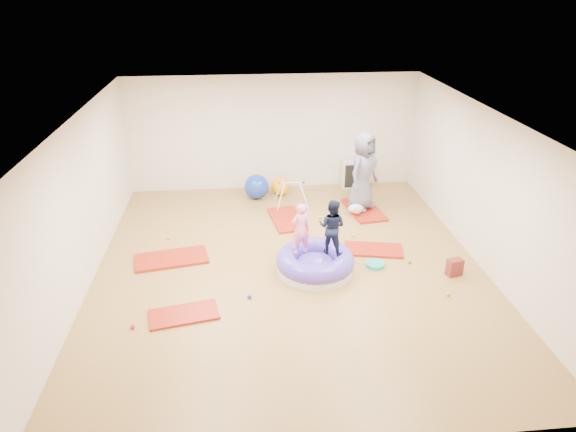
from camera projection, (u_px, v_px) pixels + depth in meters
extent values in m
cube|color=#A46E37|center=(290.00, 267.00, 9.43)|extent=(7.00, 8.00, 0.01)
cube|color=silver|center=(290.00, 117.00, 8.24)|extent=(7.00, 8.00, 0.01)
cube|color=beige|center=(273.00, 133.00, 12.44)|extent=(7.00, 0.01, 2.80)
cube|color=beige|center=(329.00, 350.00, 5.23)|extent=(7.00, 0.01, 2.80)
cube|color=beige|center=(81.00, 205.00, 8.52)|extent=(0.01, 8.00, 2.80)
cube|color=beige|center=(485.00, 190.00, 9.14)|extent=(0.01, 8.00, 2.80)
cube|color=#A7130E|center=(184.00, 315.00, 8.07)|extent=(1.16, 0.74, 0.04)
cube|color=#A7130E|center=(171.00, 259.00, 9.65)|extent=(1.44, 0.91, 0.06)
cube|color=#A7130E|center=(287.00, 219.00, 11.22)|extent=(0.81, 1.33, 0.05)
cube|color=#A7130E|center=(373.00, 250.00, 9.99)|extent=(1.21, 0.78, 0.05)
cube|color=#A7130E|center=(364.00, 210.00, 11.68)|extent=(0.83, 1.41, 0.06)
cylinder|color=silver|center=(315.00, 267.00, 9.27)|extent=(1.37, 1.37, 0.15)
torus|color=#513ABC|center=(315.00, 260.00, 9.21)|extent=(1.41, 1.41, 0.38)
ellipsoid|color=#513ABC|center=(315.00, 265.00, 9.25)|extent=(0.75, 0.75, 0.34)
imported|color=pink|center=(301.00, 226.00, 8.97)|extent=(0.41, 0.34, 0.96)
imported|color=black|center=(332.00, 224.00, 8.97)|extent=(0.62, 0.58, 1.02)
imported|color=#595B6A|center=(363.00, 171.00, 11.33)|extent=(1.01, 1.00, 1.77)
ellipsoid|color=#C6E7F5|center=(356.00, 209.00, 11.43)|extent=(0.35, 0.22, 0.20)
sphere|color=tan|center=(357.00, 211.00, 11.27)|extent=(0.16, 0.16, 0.16)
sphere|color=#DFB109|center=(169.00, 237.00, 10.42)|extent=(0.07, 0.07, 0.07)
sphere|color=#DFB109|center=(353.00, 235.00, 10.51)|extent=(0.07, 0.07, 0.07)
sphere|color=#DFB109|center=(448.00, 294.00, 8.57)|extent=(0.07, 0.07, 0.07)
sphere|color=#1636A2|center=(249.00, 297.00, 8.50)|extent=(0.07, 0.07, 0.07)
sphere|color=red|center=(351.00, 264.00, 9.46)|extent=(0.07, 0.07, 0.07)
sphere|color=red|center=(133.00, 327.00, 7.77)|extent=(0.07, 0.07, 0.07)
sphere|color=#DFB109|center=(320.00, 217.00, 11.29)|extent=(0.07, 0.07, 0.07)
sphere|color=#348630|center=(331.00, 232.00, 10.63)|extent=(0.07, 0.07, 0.07)
sphere|color=#348630|center=(410.00, 262.00, 9.53)|extent=(0.07, 0.07, 0.07)
sphere|color=#1636A2|center=(257.00, 187.00, 12.25)|extent=(0.58, 0.58, 0.58)
sphere|color=#FF9E02|center=(280.00, 186.00, 12.45)|extent=(0.44, 0.44, 0.44)
cylinder|color=silver|center=(281.00, 197.00, 11.61)|extent=(0.22, 0.22, 0.58)
cylinder|color=silver|center=(279.00, 189.00, 12.05)|extent=(0.22, 0.22, 0.58)
cylinder|color=silver|center=(304.00, 197.00, 11.66)|extent=(0.22, 0.22, 0.58)
cylinder|color=silver|center=(302.00, 188.00, 12.10)|extent=(0.22, 0.22, 0.58)
cylinder|color=silver|center=(292.00, 183.00, 11.75)|extent=(0.56, 0.03, 0.03)
sphere|color=red|center=(279.00, 183.00, 11.72)|extent=(0.07, 0.07, 0.07)
sphere|color=#1636A2|center=(304.00, 182.00, 11.77)|extent=(0.07, 0.07, 0.07)
cube|color=silver|center=(355.00, 174.00, 12.89)|extent=(0.69, 0.33, 0.69)
cube|color=black|center=(357.00, 176.00, 12.74)|extent=(0.59, 0.02, 0.59)
cube|color=silver|center=(356.00, 175.00, 12.84)|extent=(0.02, 0.23, 0.61)
cube|color=silver|center=(356.00, 175.00, 12.84)|extent=(0.61, 0.23, 0.02)
cylinder|color=teal|center=(375.00, 264.00, 9.44)|extent=(0.34, 0.34, 0.08)
cube|color=red|center=(455.00, 267.00, 9.12)|extent=(0.30, 0.23, 0.31)
cylinder|color=#DFB109|center=(162.00, 323.00, 7.88)|extent=(0.21, 0.21, 0.03)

